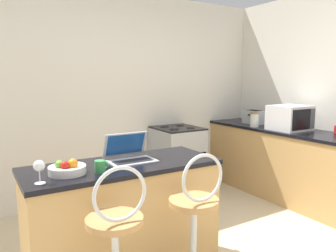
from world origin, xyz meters
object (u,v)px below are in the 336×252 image
(storage_jar, at_px, (254,120))
(fruit_bowl, at_px, (67,169))
(stove_range, at_px, (177,161))
(wine_glass_short, at_px, (39,167))
(toaster, at_px, (254,117))
(laptop, at_px, (129,154))
(microwave, at_px, (290,118))
(mug_green, at_px, (100,166))
(bar_stool_far, at_px, (195,231))

(storage_jar, bearing_deg, fruit_bowl, -161.64)
(stove_range, distance_m, wine_glass_short, 2.54)
(stove_range, relative_size, fruit_bowl, 3.62)
(stove_range, bearing_deg, storage_jar, -28.98)
(toaster, xyz_separation_m, fruit_bowl, (-2.89, -1.11, -0.06))
(laptop, distance_m, microwave, 2.38)
(fruit_bowl, height_order, storage_jar, storage_jar)
(storage_jar, bearing_deg, mug_green, -158.53)
(laptop, height_order, wine_glass_short, laptop)
(bar_stool_far, distance_m, wine_glass_short, 1.10)
(stove_range, bearing_deg, microwave, -39.60)
(toaster, relative_size, storage_jar, 1.46)
(toaster, distance_m, stove_range, 1.27)
(bar_stool_far, height_order, storage_jar, storage_jar)
(laptop, height_order, storage_jar, laptop)
(laptop, relative_size, storage_jar, 1.85)
(bar_stool_far, bearing_deg, toaster, 36.33)
(mug_green, height_order, storage_jar, storage_jar)
(bar_stool_far, bearing_deg, storage_jar, 35.10)
(bar_stool_far, relative_size, mug_green, 11.54)
(fruit_bowl, distance_m, storage_jar, 2.81)
(microwave, height_order, storage_jar, microwave)
(bar_stool_far, xyz_separation_m, fruit_bowl, (-0.72, 0.49, 0.42))
(laptop, height_order, microwave, microwave)
(microwave, height_order, mug_green, microwave)
(toaster, bearing_deg, laptop, -157.39)
(laptop, distance_m, mug_green, 0.37)
(toaster, bearing_deg, storage_jar, -134.39)
(storage_jar, bearing_deg, wine_glass_short, -160.68)
(laptop, xyz_separation_m, fruit_bowl, (-0.51, -0.12, -0.02))
(laptop, distance_m, wine_glass_short, 0.75)
(laptop, distance_m, toaster, 2.58)
(bar_stool_far, height_order, laptop, laptop)
(bar_stool_far, distance_m, microwave, 2.42)
(storage_jar, bearing_deg, toaster, 45.61)
(stove_range, xyz_separation_m, fruit_bowl, (-1.78, -1.38, 0.48))
(bar_stool_far, bearing_deg, laptop, 108.34)
(bar_stool_far, relative_size, fruit_bowl, 4.26)
(stove_range, relative_size, storage_jar, 4.66)
(laptop, bearing_deg, fruit_bowl, -166.58)
(fruit_bowl, bearing_deg, storage_jar, 18.36)
(stove_range, distance_m, storage_jar, 1.16)
(bar_stool_far, distance_m, storage_jar, 2.44)
(bar_stool_far, bearing_deg, stove_range, 60.32)
(wine_glass_short, bearing_deg, storage_jar, 19.32)
(bar_stool_far, bearing_deg, mug_green, 141.71)
(toaster, height_order, stove_range, toaster)
(stove_range, bearing_deg, toaster, -13.43)
(bar_stool_far, height_order, mug_green, bar_stool_far)
(laptop, xyz_separation_m, mug_green, (-0.31, -0.21, -0.01))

